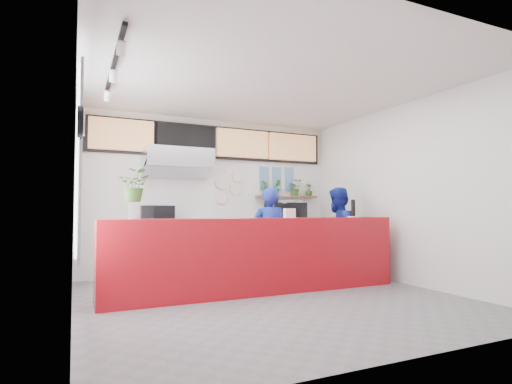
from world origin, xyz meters
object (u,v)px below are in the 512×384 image
object	(u,v)px
panini_oven	(157,217)
staff_right	(338,233)
pepper_mill	(353,208)
service_counter	(258,255)
staff_center	(270,236)
espresso_machine	(285,214)

from	to	relation	value
panini_oven	staff_right	world-z (taller)	staff_right
staff_right	pepper_mill	distance (m)	0.68
service_counter	panini_oven	size ratio (longest dim) A/B	10.18
staff_right	panini_oven	bearing A→B (deg)	-55.18
service_counter	staff_center	world-z (taller)	staff_center
staff_center	staff_right	xyz separation A→B (m)	(1.33, -0.05, 0.02)
staff_center	staff_right	size ratio (longest dim) A/B	0.98
staff_right	service_counter	bearing A→B (deg)	-15.83
staff_center	pepper_mill	size ratio (longest dim) A/B	5.72
service_counter	panini_oven	bearing A→B (deg)	122.45
staff_center	staff_right	bearing A→B (deg)	-160.80
espresso_machine	staff_right	xyz separation A→B (m)	(0.33, -1.33, -0.32)
pepper_mill	espresso_machine	bearing A→B (deg)	98.38
panini_oven	staff_right	xyz separation A→B (m)	(2.92, -1.33, -0.29)
service_counter	staff_right	size ratio (longest dim) A/B	2.78
service_counter	espresso_machine	bearing A→B (deg)	51.14
espresso_machine	pepper_mill	distance (m)	1.86
panini_oven	pepper_mill	bearing A→B (deg)	-55.29
panini_oven	pepper_mill	xyz separation A→B (m)	(2.87, -1.83, 0.15)
espresso_machine	service_counter	bearing A→B (deg)	-126.18
service_counter	panini_oven	world-z (taller)	panini_oven
espresso_machine	staff_right	distance (m)	1.40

